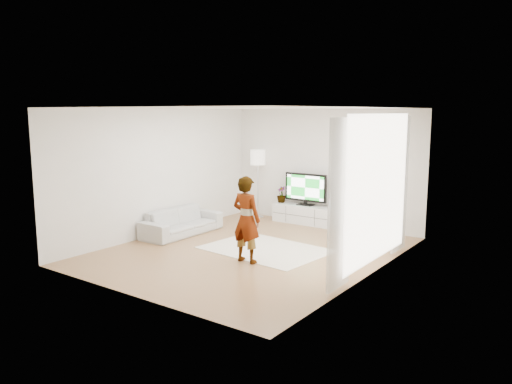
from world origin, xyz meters
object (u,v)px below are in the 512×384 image
Objects in this scene: rug at (265,249)px; player at (246,219)px; floor_lamp at (258,160)px; media_console at (305,214)px; sofa at (182,222)px; television at (306,188)px.

rug is 1.49× the size of player.
floor_lamp is (-2.14, 3.35, 0.69)m from player.
player is at bearing -77.42° from media_console.
player is (0.76, -3.41, 0.58)m from media_console.
rug is 1.19× the size of sofa.
media_console is at bearing -34.17° from sofa.
television is 3.15m from sofa.
floor_lamp is at bearing -7.94° from sofa.
floor_lamp reaches higher than television.
television is 0.48× the size of rug.
media_console is 3.55m from player.
media_console is at bearing -76.58° from player.
player is 2.65m from sofa.
floor_lamp is (0.32, 2.50, 1.20)m from sofa.
media_console is 1.44× the size of television.
television is at bearing 3.85° from floor_lamp.
media_console is 1.02× the size of player.
player is at bearing -77.52° from television.
sofa is (-1.69, -2.56, 0.06)m from media_console.
television is at bearing -76.68° from player.
media_console is 3.07m from sofa.
floor_lamp reaches higher than rug.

